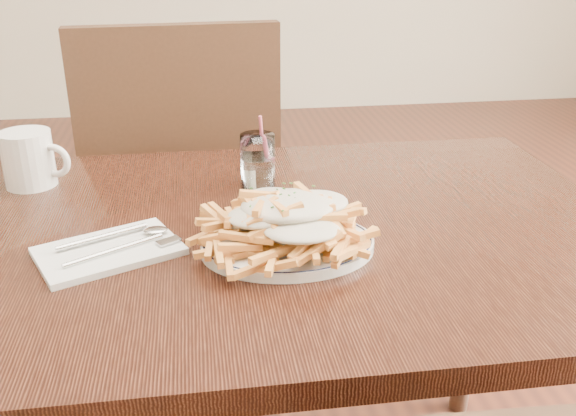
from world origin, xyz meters
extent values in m
cube|color=black|center=(0.00, 0.00, 0.73)|extent=(1.20, 0.80, 0.04)
cylinder|color=black|center=(-0.55, 0.35, 0.35)|extent=(0.05, 0.05, 0.71)
cylinder|color=black|center=(0.55, 0.35, 0.35)|extent=(0.05, 0.05, 0.71)
cube|color=black|center=(-0.16, 0.70, 0.48)|extent=(0.49, 0.49, 0.04)
cube|color=black|center=(-0.15, 0.49, 0.75)|extent=(0.47, 0.07, 0.51)
cylinder|color=black|center=(0.02, 0.92, 0.23)|extent=(0.04, 0.04, 0.45)
cylinder|color=black|center=(-0.37, 0.89, 0.23)|extent=(0.04, 0.04, 0.45)
cylinder|color=black|center=(0.05, 0.52, 0.23)|extent=(0.04, 0.04, 0.45)
cylinder|color=black|center=(-0.35, 0.49, 0.23)|extent=(0.04, 0.04, 0.45)
torus|color=black|center=(0.02, -0.09, 0.76)|extent=(0.27, 0.27, 0.01)
ellipsoid|color=beige|center=(0.02, -0.09, 0.83)|extent=(0.24, 0.21, 0.03)
cube|color=silver|center=(-0.25, -0.07, 0.76)|extent=(0.24, 0.20, 0.01)
cylinder|color=white|center=(0.00, 0.17, 0.80)|extent=(0.06, 0.06, 0.10)
cylinder|color=white|center=(0.00, 0.17, 0.78)|extent=(0.06, 0.06, 0.06)
cylinder|color=#D85268|center=(0.01, 0.17, 0.82)|extent=(0.02, 0.03, 0.14)
cylinder|color=white|center=(-0.43, 0.24, 0.80)|extent=(0.09, 0.09, 0.10)
torus|color=white|center=(-0.37, 0.22, 0.80)|extent=(0.07, 0.03, 0.06)
camera|label=1|loc=(-0.11, -0.95, 1.20)|focal=40.00mm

